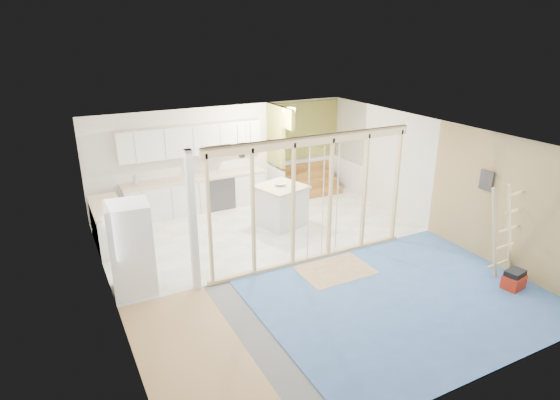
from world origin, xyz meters
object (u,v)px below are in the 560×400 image
fridge (132,248)px  toolbox (514,280)px  island (281,206)px  ladder (504,231)px

fridge → toolbox: fridge is taller
island → ladder: ladder is taller
fridge → ladder: bearing=-17.6°
island → ladder: bearing=-73.4°
island → ladder: size_ratio=0.68×
toolbox → ladder: size_ratio=0.24×
toolbox → ladder: 0.90m
fridge → toolbox: (6.09, -3.08, -0.67)m
ladder → island: bearing=133.0°
fridge → island: size_ratio=1.35×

